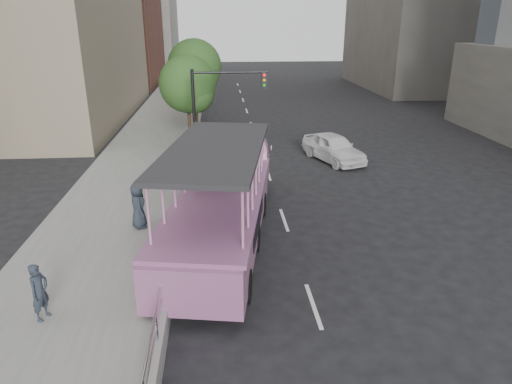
% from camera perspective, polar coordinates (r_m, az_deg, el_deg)
% --- Properties ---
extents(ground, '(160.00, 160.00, 0.00)m').
position_cam_1_polar(ground, '(15.04, 1.86, -9.86)').
color(ground, black).
extents(sidewalk, '(5.50, 80.00, 0.30)m').
position_cam_1_polar(sidewalk, '(24.43, -14.41, 2.15)').
color(sidewalk, gray).
rests_on(sidewalk, ground).
extents(kerb_wall, '(0.24, 30.00, 0.36)m').
position_cam_1_polar(kerb_wall, '(16.58, -9.74, -5.24)').
color(kerb_wall, '#989893').
rests_on(kerb_wall, sidewalk).
extents(guardrail, '(0.07, 22.00, 0.71)m').
position_cam_1_polar(guardrail, '(16.30, -9.88, -3.15)').
color(guardrail, '#B6B5BA').
rests_on(guardrail, kerb_wall).
extents(duck_boat, '(4.66, 11.85, 3.84)m').
position_cam_1_polar(duck_boat, '(17.01, -3.96, -0.82)').
color(duck_boat, black).
rests_on(duck_boat, ground).
extents(car, '(3.37, 4.99, 1.58)m').
position_cam_1_polar(car, '(26.70, 9.66, 5.51)').
color(car, white).
rests_on(car, ground).
extents(pedestrian_near, '(0.56, 0.67, 1.59)m').
position_cam_1_polar(pedestrian_near, '(13.24, -25.44, -11.22)').
color(pedestrian_near, '#29313C').
rests_on(pedestrian_near, sidewalk).
extents(pedestrian_far, '(0.79, 0.99, 1.75)m').
position_cam_1_polar(pedestrian_far, '(17.53, -14.53, -1.66)').
color(pedestrian_far, '#29313C').
rests_on(pedestrian_far, sidewalk).
extents(parking_sign, '(0.20, 0.55, 2.55)m').
position_cam_1_polar(parking_sign, '(18.52, -8.97, 1.45)').
color(parking_sign, black).
rests_on(parking_sign, ground).
extents(traffic_signal, '(4.20, 0.32, 5.20)m').
position_cam_1_polar(traffic_signal, '(25.70, -5.13, 11.32)').
color(traffic_signal, black).
rests_on(traffic_signal, ground).
extents(street_tree_near, '(3.52, 3.52, 5.72)m').
position_cam_1_polar(street_tree_near, '(29.10, -8.37, 12.92)').
color(street_tree_near, '#3D271B').
rests_on(street_tree_near, ground).
extents(street_tree_far, '(3.97, 3.97, 6.45)m').
position_cam_1_polar(street_tree_far, '(34.99, -7.52, 15.04)').
color(street_tree_far, '#3D271B').
rests_on(street_tree_far, ground).
extents(midrise_stone_b, '(16.00, 14.00, 20.00)m').
position_cam_1_polar(midrise_stone_b, '(78.25, -16.58, 21.62)').
color(midrise_stone_b, gray).
rests_on(midrise_stone_b, ground).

